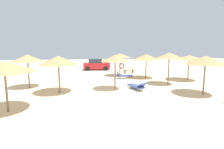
{
  "coord_description": "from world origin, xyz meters",
  "views": [
    {
      "loc": [
        -2.14,
        -11.48,
        3.47
      ],
      "look_at": [
        0.0,
        3.0,
        1.2
      ],
      "focal_mm": 28.09,
      "sensor_mm": 36.0,
      "label": 1
    }
  ],
  "objects_px": {
    "parasol_1": "(206,60)",
    "bench_0": "(129,71)",
    "parasol_6": "(169,56)",
    "lounger_2": "(124,75)",
    "lounger_3": "(137,86)",
    "parked_car": "(96,65)",
    "parasol_7": "(189,58)",
    "parasol_3": "(115,58)",
    "parasol_2": "(120,56)",
    "parasol_5": "(27,58)",
    "parasol_4": "(146,57)",
    "parasol_8": "(58,60)",
    "parasol_0": "(4,67)"
  },
  "relations": [
    {
      "from": "parasol_1",
      "to": "bench_0",
      "type": "xyz_separation_m",
      "value": [
        -2.87,
        11.33,
        -2.21
      ]
    },
    {
      "from": "parasol_6",
      "to": "lounger_2",
      "type": "xyz_separation_m",
      "value": [
        -3.45,
        3.87,
        -2.38
      ]
    },
    {
      "from": "lounger_3",
      "to": "parked_car",
      "type": "xyz_separation_m",
      "value": [
        -2.54,
        13.34,
        0.51
      ]
    },
    {
      "from": "parasol_1",
      "to": "parked_car",
      "type": "distance_m",
      "value": 17.11
    },
    {
      "from": "parasol_7",
      "to": "lounger_3",
      "type": "distance_m",
      "value": 7.68
    },
    {
      "from": "parasol_3",
      "to": "parked_car",
      "type": "relative_size",
      "value": 0.7
    },
    {
      "from": "parasol_6",
      "to": "parasol_7",
      "type": "bearing_deg",
      "value": 28.91
    },
    {
      "from": "parasol_2",
      "to": "bench_0",
      "type": "relative_size",
      "value": 1.8
    },
    {
      "from": "parasol_5",
      "to": "bench_0",
      "type": "bearing_deg",
      "value": 33.48
    },
    {
      "from": "parasol_4",
      "to": "parasol_7",
      "type": "relative_size",
      "value": 0.97
    },
    {
      "from": "lounger_3",
      "to": "parasol_8",
      "type": "bearing_deg",
      "value": -179.06
    },
    {
      "from": "parasol_5",
      "to": "parasol_8",
      "type": "bearing_deg",
      "value": -37.79
    },
    {
      "from": "parasol_3",
      "to": "parasol_6",
      "type": "bearing_deg",
      "value": 13.69
    },
    {
      "from": "parasol_0",
      "to": "parked_car",
      "type": "relative_size",
      "value": 0.77
    },
    {
      "from": "parasol_5",
      "to": "parasol_6",
      "type": "distance_m",
      "value": 12.57
    },
    {
      "from": "parasol_1",
      "to": "parasol_5",
      "type": "distance_m",
      "value": 14.15
    },
    {
      "from": "parasol_0",
      "to": "parasol_8",
      "type": "bearing_deg",
      "value": 59.28
    },
    {
      "from": "parasol_3",
      "to": "parasol_7",
      "type": "distance_m",
      "value": 8.89
    },
    {
      "from": "parasol_4",
      "to": "parasol_5",
      "type": "xyz_separation_m",
      "value": [
        -11.65,
        -3.18,
        0.16
      ]
    },
    {
      "from": "parasol_1",
      "to": "lounger_2",
      "type": "distance_m",
      "value": 9.11
    },
    {
      "from": "parasol_1",
      "to": "bench_0",
      "type": "distance_m",
      "value": 11.89
    },
    {
      "from": "parasol_8",
      "to": "lounger_3",
      "type": "distance_m",
      "value": 6.54
    },
    {
      "from": "parasol_1",
      "to": "parasol_6",
      "type": "xyz_separation_m",
      "value": [
        -0.91,
        3.81,
        0.15
      ]
    },
    {
      "from": "parasol_4",
      "to": "parasol_8",
      "type": "xyz_separation_m",
      "value": [
        -8.78,
        -5.41,
        0.12
      ]
    },
    {
      "from": "bench_0",
      "to": "parked_car",
      "type": "distance_m",
      "value": 5.9
    },
    {
      "from": "parasol_6",
      "to": "bench_0",
      "type": "bearing_deg",
      "value": 104.58
    },
    {
      "from": "parked_car",
      "to": "bench_0",
      "type": "bearing_deg",
      "value": -45.57
    },
    {
      "from": "lounger_3",
      "to": "parked_car",
      "type": "distance_m",
      "value": 13.59
    },
    {
      "from": "parasol_7",
      "to": "lounger_3",
      "type": "bearing_deg",
      "value": -153.31
    },
    {
      "from": "parasol_1",
      "to": "lounger_2",
      "type": "bearing_deg",
      "value": 119.63
    },
    {
      "from": "parasol_1",
      "to": "lounger_3",
      "type": "distance_m",
      "value": 5.43
    },
    {
      "from": "parasol_4",
      "to": "parked_car",
      "type": "relative_size",
      "value": 0.74
    },
    {
      "from": "parasol_2",
      "to": "parasol_1",
      "type": "bearing_deg",
      "value": -64.53
    },
    {
      "from": "parasol_2",
      "to": "parasol_8",
      "type": "xyz_separation_m",
      "value": [
        -6.14,
        -7.29,
        0.04
      ]
    },
    {
      "from": "parasol_3",
      "to": "lounger_3",
      "type": "distance_m",
      "value": 2.9
    },
    {
      "from": "parasol_0",
      "to": "parasol_3",
      "type": "distance_m",
      "value": 7.79
    },
    {
      "from": "bench_0",
      "to": "parasol_8",
      "type": "bearing_deg",
      "value": -129.92
    },
    {
      "from": "parasol_2",
      "to": "parasol_8",
      "type": "distance_m",
      "value": 9.53
    },
    {
      "from": "parasol_0",
      "to": "parasol_6",
      "type": "distance_m",
      "value": 13.08
    },
    {
      "from": "parasol_2",
      "to": "lounger_3",
      "type": "height_order",
      "value": "parasol_2"
    },
    {
      "from": "parasol_0",
      "to": "parasol_5",
      "type": "relative_size",
      "value": 1.09
    },
    {
      "from": "parasol_7",
      "to": "parked_car",
      "type": "bearing_deg",
      "value": 132.38
    },
    {
      "from": "parasol_2",
      "to": "parasol_6",
      "type": "distance_m",
      "value": 6.61
    },
    {
      "from": "parasol_4",
      "to": "lounger_3",
      "type": "xyz_separation_m",
      "value": [
        -2.62,
        -5.31,
        -2.08
      ]
    },
    {
      "from": "bench_0",
      "to": "parasol_5",
      "type": "bearing_deg",
      "value": -146.52
    },
    {
      "from": "parasol_2",
      "to": "parasol_0",
      "type": "bearing_deg",
      "value": -127.17
    },
    {
      "from": "lounger_2",
      "to": "parasol_1",
      "type": "bearing_deg",
      "value": -60.37
    },
    {
      "from": "parasol_1",
      "to": "parasol_8",
      "type": "height_order",
      "value": "parasol_1"
    },
    {
      "from": "parasol_8",
      "to": "lounger_3",
      "type": "bearing_deg",
      "value": 0.94
    },
    {
      "from": "lounger_3",
      "to": "bench_0",
      "type": "bearing_deg",
      "value": 80.23
    }
  ]
}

